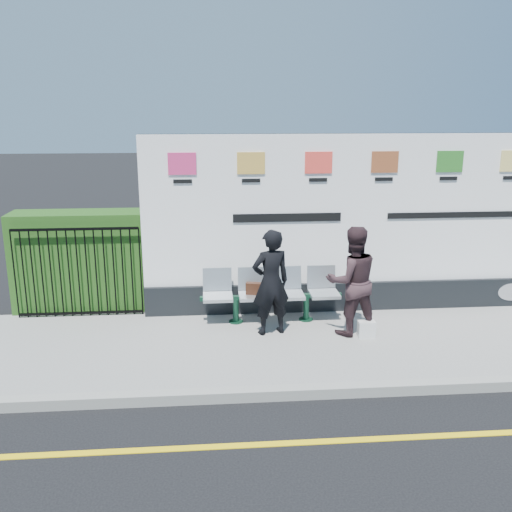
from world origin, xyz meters
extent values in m
plane|color=black|center=(0.00, 0.00, 0.00)|extent=(80.00, 80.00, 0.00)
cube|color=gray|center=(0.00, 2.50, 0.06)|extent=(14.00, 3.00, 0.12)
cube|color=gray|center=(0.00, 1.00, 0.07)|extent=(14.00, 0.18, 0.14)
cube|color=yellow|center=(0.00, 0.00, 0.00)|extent=(14.00, 0.10, 0.01)
cube|color=black|center=(0.50, 3.85, 0.37)|extent=(8.00, 0.30, 0.50)
cube|color=white|center=(0.50, 3.85, 1.87)|extent=(8.00, 0.14, 2.50)
cube|color=#244F17|center=(-4.58, 4.30, 0.97)|extent=(2.35, 0.70, 1.70)
imported|color=black|center=(-1.47, 2.84, 0.95)|extent=(0.69, 0.54, 1.66)
imported|color=#362327|center=(-0.23, 2.73, 0.97)|extent=(0.90, 0.74, 1.70)
cube|color=black|center=(-1.69, 3.34, 0.69)|extent=(0.26, 0.16, 0.19)
cube|color=silver|center=(-0.02, 2.54, 0.25)|extent=(0.26, 0.16, 0.26)
camera|label=1|loc=(-2.39, -5.43, 3.57)|focal=40.00mm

